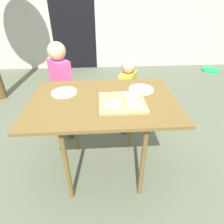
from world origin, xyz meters
The scene contains 13 objects.
ground_plane centered at (0.00, 0.00, 0.00)m, with size 16.00×16.00×0.00m, color #606850.
house_wall_back centered at (0.00, 3.10, 1.24)m, with size 8.00×0.20×2.48m, color #BCB7A8.
house_door centered at (-0.53, 2.99, 1.00)m, with size 0.90×0.02×2.00m, color black.
dining_table centered at (0.00, 0.00, 0.70)m, with size 1.13×0.77×0.77m.
cutting_board centered at (0.14, -0.07, 0.78)m, with size 0.34×0.32×0.02m, color tan.
pizza_slice_near_right centered at (0.22, -0.15, 0.80)m, with size 0.12×0.14×0.02m.
pizza_slice_far_right centered at (0.22, 0.00, 0.80)m, with size 0.13×0.15×0.02m.
pizza_slice_near_left centered at (0.07, -0.13, 0.80)m, with size 0.12×0.14×0.02m.
plate_white_right centered at (0.33, 0.15, 0.78)m, with size 0.21×0.21×0.01m, color white.
plate_white_left centered at (-0.31, 0.14, 0.78)m, with size 0.21×0.21×0.01m, color white.
child_left centered at (-0.42, 0.59, 0.63)m, with size 0.25×0.28×1.09m.
child_right centered at (0.28, 0.63, 0.50)m, with size 0.23×0.28×0.90m.
garden_hose_coil centered at (2.42, 2.58, 0.02)m, with size 0.36×0.36×0.04m, color #1CC661.
Camera 1 is at (-0.02, -1.30, 1.48)m, focal length 30.59 mm.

